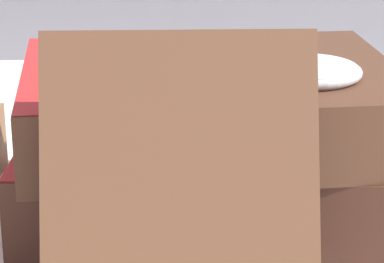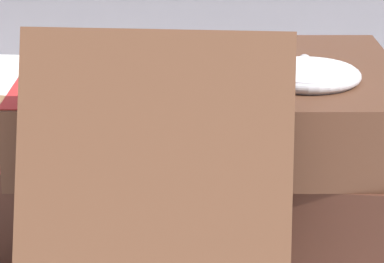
{
  "view_description": "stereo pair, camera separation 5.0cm",
  "coord_description": "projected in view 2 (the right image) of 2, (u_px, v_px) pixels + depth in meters",
  "views": [
    {
      "loc": [
        0.0,
        -0.45,
        0.22
      ],
      "look_at": [
        0.02,
        -0.01,
        0.06
      ],
      "focal_mm": 85.0,
      "sensor_mm": 36.0,
      "label": 1
    },
    {
      "loc": [
        0.05,
        -0.45,
        0.22
      ],
      "look_at": [
        0.02,
        -0.01,
        0.06
      ],
      "focal_mm": 85.0,
      "sensor_mm": 36.0,
      "label": 2
    }
  ],
  "objects": [
    {
      "name": "book_flat_top",
      "position": [
        201.0,
        104.0,
        0.47
      ],
      "size": [
        0.2,
        0.16,
        0.04
      ],
      "rotation": [
        0.0,
        0.0,
        0.08
      ],
      "color": "#4C2D1E",
      "rests_on": "book_flat_bottom"
    },
    {
      "name": "book_flat_bottom",
      "position": [
        204.0,
        176.0,
        0.5
      ],
      "size": [
        0.21,
        0.16,
        0.05
      ],
      "rotation": [
        0.0,
        0.0,
        -0.06
      ],
      "color": "#422319",
      "rests_on": "ground_plane"
    },
    {
      "name": "book_leaning_front",
      "position": [
        154.0,
        200.0,
        0.38
      ],
      "size": [
        0.12,
        0.06,
        0.13
      ],
      "rotation": [
        -0.37,
        0.0,
        0.0
      ],
      "color": "brown",
      "rests_on": "ground_plane"
    },
    {
      "name": "pocket_watch",
      "position": [
        306.0,
        75.0,
        0.44
      ],
      "size": [
        0.05,
        0.06,
        0.01
      ],
      "color": "silver",
      "rests_on": "book_flat_top"
    },
    {
      "name": "ground_plane",
      "position": [
        165.0,
        231.0,
        0.49
      ],
      "size": [
        3.0,
        3.0,
        0.0
      ],
      "primitive_type": "plane",
      "color": "silver"
    },
    {
      "name": "reading_glasses",
      "position": [
        177.0,
        126.0,
        0.65
      ],
      "size": [
        0.12,
        0.07,
        0.0
      ],
      "rotation": [
        0.0,
        0.0,
        0.21
      ],
      "color": "black",
      "rests_on": "ground_plane"
    }
  ]
}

